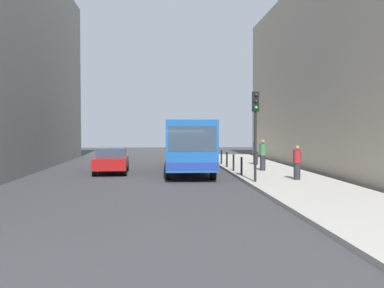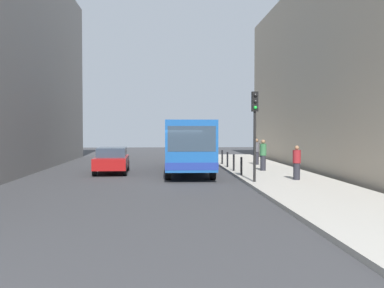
% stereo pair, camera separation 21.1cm
% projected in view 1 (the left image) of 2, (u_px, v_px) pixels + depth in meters
% --- Properties ---
extents(ground_plane, '(80.00, 80.00, 0.00)m').
position_uv_depth(ground_plane, '(176.00, 181.00, 22.16)').
color(ground_plane, '#38383A').
extents(sidewalk, '(4.40, 40.00, 0.15)m').
position_uv_depth(sidewalk, '(284.00, 178.00, 22.55)').
color(sidewalk, '#ADA89E').
rests_on(sidewalk, ground).
extents(building_right, '(7.00, 32.00, 12.04)m').
position_uv_depth(building_right, '(366.00, 71.00, 26.78)').
color(building_right, '#B2A38C').
rests_on(building_right, ground).
extents(bus, '(2.74, 11.07, 3.00)m').
position_uv_depth(bus, '(187.00, 143.00, 26.64)').
color(bus, '#19519E').
rests_on(bus, ground).
extents(car_beside_bus, '(1.98, 4.46, 1.48)m').
position_uv_depth(car_beside_bus, '(112.00, 160.00, 25.98)').
color(car_beside_bus, maroon).
rests_on(car_beside_bus, ground).
extents(traffic_light, '(0.28, 0.33, 4.10)m').
position_uv_depth(traffic_light, '(256.00, 119.00, 20.42)').
color(traffic_light, black).
rests_on(traffic_light, sidewalk).
extents(bollard_near, '(0.11, 0.11, 0.95)m').
position_uv_depth(bollard_near, '(242.00, 166.00, 23.36)').
color(bollard_near, black).
rests_on(bollard_near, sidewalk).
extents(bollard_mid, '(0.11, 0.11, 0.95)m').
position_uv_depth(bollard_mid, '(234.00, 163.00, 25.88)').
color(bollard_mid, black).
rests_on(bollard_mid, sidewalk).
extents(bollard_far, '(0.11, 0.11, 0.95)m').
position_uv_depth(bollard_far, '(227.00, 160.00, 28.41)').
color(bollard_far, black).
rests_on(bollard_far, sidewalk).
extents(bollard_farthest, '(0.11, 0.11, 0.95)m').
position_uv_depth(bollard_farthest, '(221.00, 157.00, 30.93)').
color(bollard_farthest, black).
rests_on(bollard_farthest, sidewalk).
extents(pedestrian_near_signal, '(0.38, 0.38, 1.63)m').
position_uv_depth(pedestrian_near_signal, '(297.00, 163.00, 21.35)').
color(pedestrian_near_signal, '#26262D').
rests_on(pedestrian_near_signal, sidewalk).
extents(pedestrian_mid_sidewalk, '(0.38, 0.38, 1.79)m').
position_uv_depth(pedestrian_mid_sidewalk, '(263.00, 155.00, 26.04)').
color(pedestrian_mid_sidewalk, '#26262D').
rests_on(pedestrian_mid_sidewalk, sidewalk).
extents(pedestrian_far_sidewalk, '(0.38, 0.38, 1.75)m').
position_uv_depth(pedestrian_far_sidewalk, '(256.00, 152.00, 30.36)').
color(pedestrian_far_sidewalk, '#26262D').
rests_on(pedestrian_far_sidewalk, sidewalk).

